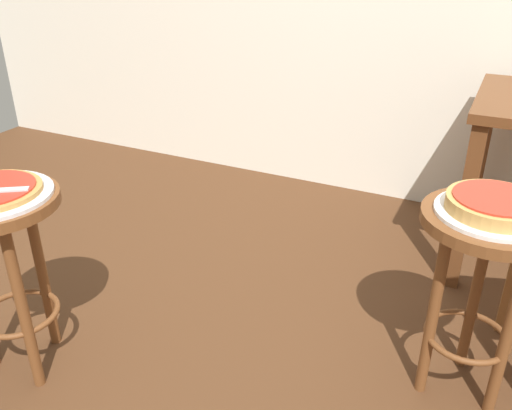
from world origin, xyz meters
TOP-DOWN VIEW (x-y plane):
  - ground_plane at (0.00, 0.00)m, footprint 6.00×6.00m
  - stool_foreground at (-0.88, -0.31)m, footprint 0.40×0.40m
  - stool_middle at (0.50, 0.22)m, footprint 0.40×0.40m
  - serving_plate_middle at (0.50, 0.22)m, footprint 0.33×0.33m
  - pizza_middle at (0.50, 0.22)m, footprint 0.27×0.27m

SIDE VIEW (x-z plane):
  - ground_plane at x=0.00m, z-range 0.00..0.00m
  - stool_foreground at x=-0.88m, z-range 0.16..0.82m
  - stool_middle at x=0.50m, z-range 0.16..0.82m
  - serving_plate_middle at x=0.50m, z-range 0.65..0.67m
  - pizza_middle at x=0.50m, z-range 0.66..0.71m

